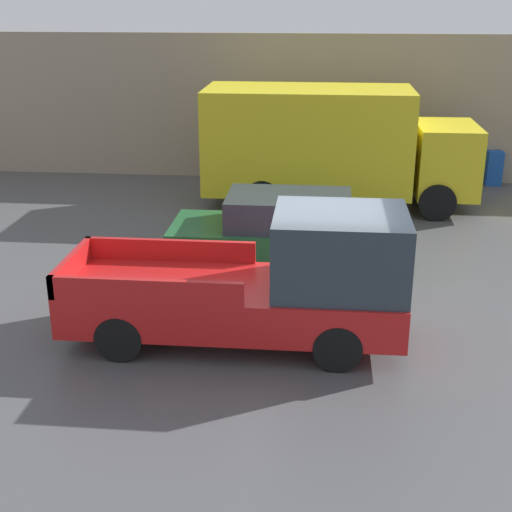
{
  "coord_description": "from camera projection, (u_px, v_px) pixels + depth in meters",
  "views": [
    {
      "loc": [
        0.19,
        -11.25,
        5.47
      ],
      "look_at": [
        -0.92,
        0.37,
        1.13
      ],
      "focal_mm": 50.0,
      "sensor_mm": 36.0,
      "label": 1
    }
  ],
  "objects": [
    {
      "name": "newspaper_box",
      "position": [
        494.0,
        168.0,
        21.3
      ],
      "size": [
        0.45,
        0.4,
        1.02
      ],
      "color": "#194CB2",
      "rests_on": "ground"
    },
    {
      "name": "delivery_truck",
      "position": [
        329.0,
        143.0,
        18.9
      ],
      "size": [
        7.1,
        2.56,
        3.13
      ],
      "color": "gold",
      "rests_on": "ground"
    },
    {
      "name": "car",
      "position": [
        284.0,
        229.0,
        15.07
      ],
      "size": [
        4.69,
        1.94,
        1.5
      ],
      "color": "#1E592D",
      "rests_on": "ground"
    },
    {
      "name": "pickup_truck",
      "position": [
        269.0,
        284.0,
        11.53
      ],
      "size": [
        5.49,
        1.96,
        2.26
      ],
      "color": "red",
      "rests_on": "ground"
    },
    {
      "name": "ground_plane",
      "position": [
        306.0,
        326.0,
        12.42
      ],
      "size": [
        60.0,
        60.0,
        0.0
      ],
      "primitive_type": "plane",
      "color": "#4C4C4F"
    },
    {
      "name": "building_wall",
      "position": [
        318.0,
        108.0,
        21.5
      ],
      "size": [
        28.0,
        0.15,
        4.33
      ],
      "color": "gray",
      "rests_on": "ground"
    }
  ]
}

